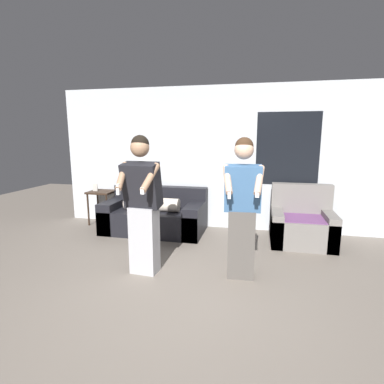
{
  "coord_description": "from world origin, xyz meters",
  "views": [
    {
      "loc": [
        0.74,
        -2.78,
        1.77
      ],
      "look_at": [
        -0.07,
        0.79,
        1.09
      ],
      "focal_mm": 28.0,
      "sensor_mm": 36.0,
      "label": 1
    }
  ],
  "objects": [
    {
      "name": "wall_back",
      "position": [
        0.02,
        2.93,
        1.35
      ],
      "size": [
        6.42,
        0.07,
        2.7
      ],
      "color": "silver",
      "rests_on": "ground_plane"
    },
    {
      "name": "person_left",
      "position": [
        -0.69,
        0.69,
        0.91
      ],
      "size": [
        0.52,
        0.52,
        1.79
      ],
      "color": "#B2B2B7",
      "rests_on": "ground_plane"
    },
    {
      "name": "armchair",
      "position": [
        1.47,
        2.33,
        0.32
      ],
      "size": [
        1.0,
        0.84,
        0.97
      ],
      "color": "slate",
      "rests_on": "ground_plane"
    },
    {
      "name": "person_right",
      "position": [
        0.55,
        0.85,
        0.9
      ],
      "size": [
        0.5,
        0.49,
        1.76
      ],
      "color": "#56514C",
      "rests_on": "ground_plane"
    },
    {
      "name": "couch",
      "position": [
        -1.15,
        2.4,
        0.3
      ],
      "size": [
        1.86,
        0.97,
        0.81
      ],
      "color": "black",
      "rests_on": "ground_plane"
    },
    {
      "name": "ground_plane",
      "position": [
        0.0,
        0.0,
        0.0
      ],
      "size": [
        14.0,
        14.0,
        0.0
      ],
      "primitive_type": "plane",
      "color": "slate"
    },
    {
      "name": "side_table",
      "position": [
        -2.38,
        2.64,
        0.56
      ],
      "size": [
        0.49,
        0.45,
        0.83
      ],
      "color": "#332319",
      "rests_on": "ground_plane"
    }
  ]
}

